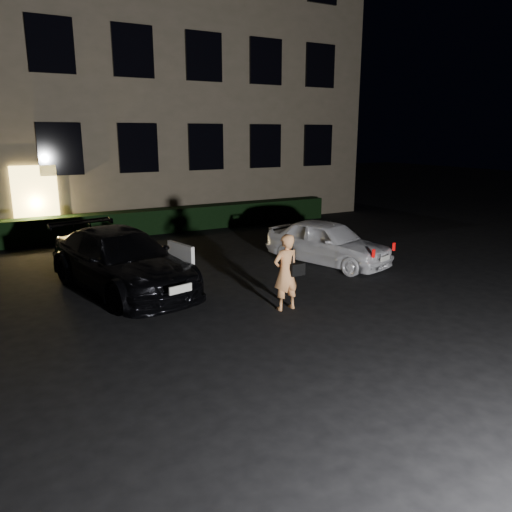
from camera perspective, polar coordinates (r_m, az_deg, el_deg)
ground at (r=9.21m, az=7.66°, el=-8.69°), size 80.00×80.00×0.00m
building at (r=22.48m, az=-16.85°, el=19.67°), size 20.00×8.11×12.00m
hedge at (r=18.27m, az=-12.47°, el=3.82°), size 15.00×0.70×0.85m
sedan at (r=11.77m, az=-15.09°, el=-0.51°), size 2.84×5.03×1.38m
hatch at (r=13.78m, az=8.20°, el=1.57°), size 2.45×3.85×1.22m
man at (r=10.07m, az=3.47°, el=-1.85°), size 0.65×0.39×1.57m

